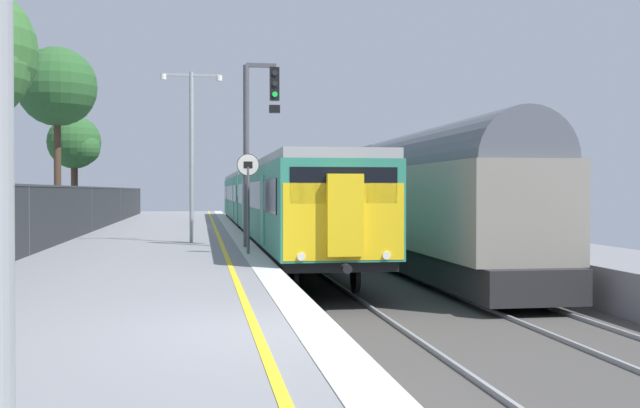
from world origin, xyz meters
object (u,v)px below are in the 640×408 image
at_px(signal_gantry, 255,133).
at_px(speed_limit_sign, 248,190).
at_px(commuter_train_at_platform, 268,200).
at_px(background_tree_centre, 76,144).
at_px(background_tree_left, 59,90).
at_px(freight_train_adjacent_track, 346,195).
at_px(platform_lamp_mid, 192,142).

height_order(signal_gantry, speed_limit_sign, signal_gantry).
distance_m(commuter_train_at_platform, speed_limit_sign, 15.40).
distance_m(speed_limit_sign, background_tree_centre, 23.11).
bearing_deg(commuter_train_at_platform, background_tree_left, 175.57).
relative_size(speed_limit_sign, background_tree_centre, 0.47).
relative_size(signal_gantry, background_tree_left, 0.67).
distance_m(signal_gantry, speed_limit_sign, 3.03).
relative_size(freight_train_adjacent_track, speed_limit_sign, 16.41).
distance_m(commuter_train_at_platform, background_tree_centre, 11.87).
bearing_deg(freight_train_adjacent_track, commuter_train_at_platform, -160.58).
xyz_separation_m(platform_lamp_mid, background_tree_centre, (-6.22, 16.67, 0.87)).
height_order(freight_train_adjacent_track, background_tree_left, background_tree_left).
height_order(platform_lamp_mid, background_tree_centre, background_tree_centre).
height_order(freight_train_adjacent_track, signal_gantry, signal_gantry).
bearing_deg(freight_train_adjacent_track, background_tree_left, -177.12).
bearing_deg(commuter_train_at_platform, signal_gantry, -96.64).
bearing_deg(freight_train_adjacent_track, speed_limit_sign, -109.31).
bearing_deg(background_tree_centre, speed_limit_sign, -70.25).
bearing_deg(platform_lamp_mid, signal_gantry, -52.52).
relative_size(speed_limit_sign, background_tree_left, 0.33).
bearing_deg(speed_limit_sign, freight_train_adjacent_track, 70.69).
bearing_deg(background_tree_centre, signal_gantry, -67.02).
relative_size(signal_gantry, background_tree_centre, 0.97).
relative_size(commuter_train_at_platform, speed_limit_sign, 14.60).
bearing_deg(freight_train_adjacent_track, background_tree_centre, 160.11).
distance_m(commuter_train_at_platform, freight_train_adjacent_track, 4.25).
bearing_deg(freight_train_adjacent_track, platform_lamp_mid, -122.19).
xyz_separation_m(signal_gantry, background_tree_centre, (-8.12, 19.15, 0.74)).
bearing_deg(background_tree_left, background_tree_centre, 91.45).
xyz_separation_m(commuter_train_at_platform, background_tree_centre, (-9.61, 6.34, 2.90)).
distance_m(freight_train_adjacent_track, background_tree_left, 14.33).
xyz_separation_m(commuter_train_at_platform, freight_train_adjacent_track, (4.00, 1.41, 0.20)).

